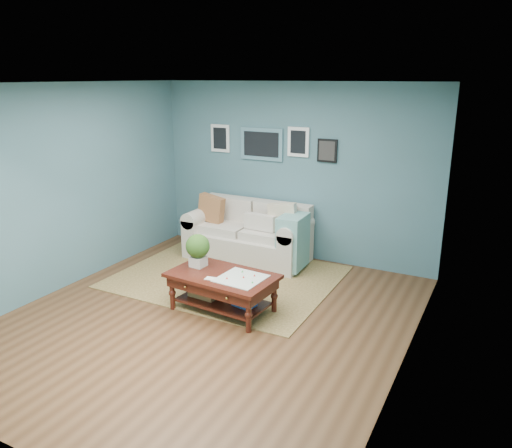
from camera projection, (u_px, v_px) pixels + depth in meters
The scene contains 4 objects.
room_shell at pixel (206, 207), 5.59m from camera, with size 5.00×5.02×2.70m.
area_rug at pixel (227, 277), 7.15m from camera, with size 2.99×2.39×0.01m, color brown.
loveseat at pixel (253, 235), 7.73m from camera, with size 1.94×0.88×1.00m.
coffee_table at pixel (218, 279), 6.06m from camera, with size 1.34×0.84×0.90m.
Camera 1 is at (2.98, -4.48, 2.77)m, focal length 35.00 mm.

